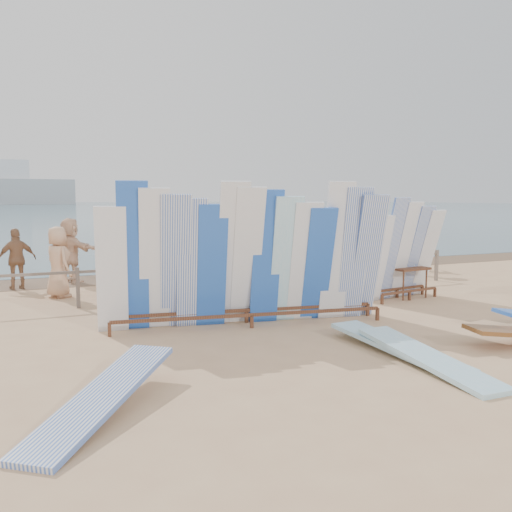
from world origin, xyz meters
name	(u,v)px	position (x,y,z in m)	size (l,w,h in m)	color
ground	(303,320)	(0.00, 0.00, 0.00)	(160.00, 160.00, 0.00)	tan
ocean	(47,207)	(0.00, 128.00, 0.00)	(320.00, 240.00, 0.02)	#416474
wet_sand_strip	(197,273)	(0.00, 7.20, 0.00)	(40.00, 2.60, 0.01)	brown
fence	(246,270)	(0.00, 3.00, 0.63)	(12.08, 0.08, 0.90)	#7A6A5C
main_surfboard_rack	(249,261)	(-1.15, 0.02, 1.24)	(5.52, 1.51, 2.74)	brown
side_surfboard_rack	(404,254)	(3.26, 1.03, 1.10)	(2.16, 0.92, 2.43)	brown
vendor_table	(408,281)	(3.49, 1.15, 0.40)	(0.96, 0.72, 1.20)	brown
flat_board_e	(103,414)	(-4.29, -3.25, 0.00)	(0.56, 2.70, 0.07)	white
flat_board_a	(396,353)	(0.28, -2.59, 0.00)	(0.56, 2.70, 0.07)	#90D0E7
flat_board_b	(426,366)	(0.25, -3.31, 0.00)	(0.56, 2.70, 0.07)	#90D0E7
beach_chair_left	(217,278)	(-0.36, 4.16, 0.29)	(0.65, 0.67, 0.98)	red
beach_chair_right	(254,279)	(0.53, 3.78, 0.27)	(0.63, 0.65, 0.91)	red
stroller	(269,269)	(1.15, 4.15, 0.47)	(0.72, 0.93, 1.16)	red
beachgoer_extra_0	(406,245)	(6.14, 4.57, 0.92)	(1.19, 0.49, 1.84)	tan
beachgoer_2	(160,262)	(-1.88, 4.21, 0.79)	(0.77, 0.37, 1.59)	beige
beachgoer_extra_1	(17,259)	(-5.24, 6.12, 0.81)	(0.95, 0.41, 1.62)	#8C6042
beachgoer_1	(122,258)	(-2.56, 5.81, 0.76)	(0.56, 0.31, 1.53)	#8C6042
beachgoer_0	(58,262)	(-4.31, 4.54, 0.87)	(0.85, 0.40, 1.73)	tan
beachgoer_4	(248,255)	(0.40, 3.85, 0.91)	(1.06, 0.46, 1.81)	#8C6042
beachgoer_3	(156,253)	(-1.75, 5.19, 0.92)	(1.19, 0.49, 1.85)	tan
beachgoer_11	(70,250)	(-3.85, 6.90, 0.93)	(1.72, 0.56, 1.85)	beige
beachgoer_10	(411,244)	(6.97, 5.35, 0.84)	(0.98, 0.43, 1.68)	#8C6042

